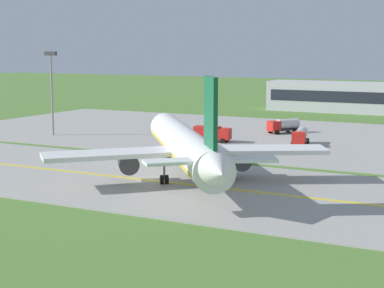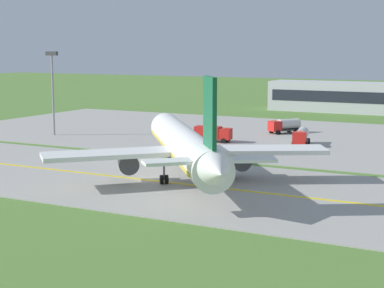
{
  "view_description": "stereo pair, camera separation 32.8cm",
  "coord_description": "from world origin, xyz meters",
  "px_view_note": "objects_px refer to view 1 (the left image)",
  "views": [
    {
      "loc": [
        37.29,
        -61.53,
        15.2
      ],
      "look_at": [
        3.4,
        4.31,
        4.0
      ],
      "focal_mm": 59.19,
      "sensor_mm": 36.0,
      "label": 1
    },
    {
      "loc": [
        37.58,
        -61.38,
        15.2
      ],
      "look_at": [
        3.4,
        4.31,
        4.0
      ],
      "focal_mm": 59.19,
      "sensor_mm": 36.0,
      "label": 2
    }
  ],
  "objects_px": {
    "service_truck_pushback": "(212,133)",
    "apron_light_mast": "(52,83)",
    "service_truck_catering": "(300,136)",
    "airplane_lead": "(185,146)",
    "service_truck_fuel": "(283,125)"
  },
  "relations": [
    {
      "from": "service_truck_pushback",
      "to": "apron_light_mast",
      "type": "distance_m",
      "value": 30.0
    },
    {
      "from": "service_truck_fuel",
      "to": "service_truck_catering",
      "type": "height_order",
      "value": "same"
    },
    {
      "from": "service_truck_fuel",
      "to": "service_truck_catering",
      "type": "xyz_separation_m",
      "value": [
        7.0,
        -12.17,
        0.0
      ]
    },
    {
      "from": "service_truck_pushback",
      "to": "apron_light_mast",
      "type": "xyz_separation_m",
      "value": [
        -28.45,
        -5.42,
        7.79
      ]
    },
    {
      "from": "service_truck_catering",
      "to": "apron_light_mast",
      "type": "relative_size",
      "value": 0.43
    },
    {
      "from": "service_truck_catering",
      "to": "apron_light_mast",
      "type": "xyz_separation_m",
      "value": [
        -42.32,
        -8.77,
        7.79
      ]
    },
    {
      "from": "service_truck_pushback",
      "to": "apron_light_mast",
      "type": "relative_size",
      "value": 0.42
    },
    {
      "from": "service_truck_fuel",
      "to": "airplane_lead",
      "type": "bearing_deg",
      "value": -85.58
    },
    {
      "from": "airplane_lead",
      "to": "service_truck_catering",
      "type": "distance_m",
      "value": 32.64
    },
    {
      "from": "airplane_lead",
      "to": "service_truck_catering",
      "type": "xyz_separation_m",
      "value": [
        3.56,
        32.34,
        -2.6
      ]
    },
    {
      "from": "service_truck_pushback",
      "to": "service_truck_fuel",
      "type": "bearing_deg",
      "value": 66.14
    },
    {
      "from": "service_truck_catering",
      "to": "service_truck_pushback",
      "type": "distance_m",
      "value": 14.26
    },
    {
      "from": "service_truck_pushback",
      "to": "apron_light_mast",
      "type": "bearing_deg",
      "value": -169.21
    },
    {
      "from": "service_truck_catering",
      "to": "service_truck_pushback",
      "type": "xyz_separation_m",
      "value": [
        -13.86,
        -3.35,
        -0.0
      ]
    },
    {
      "from": "airplane_lead",
      "to": "apron_light_mast",
      "type": "distance_m",
      "value": 45.66
    }
  ]
}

